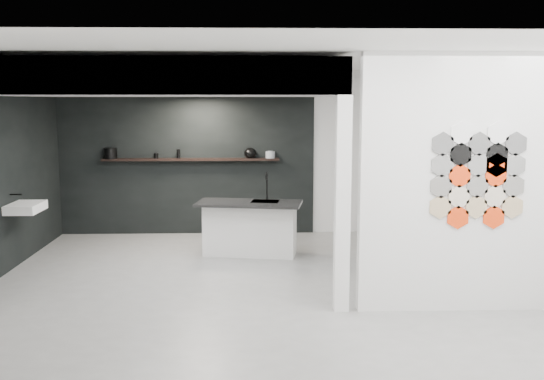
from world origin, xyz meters
The scene contains 17 objects.
floor centered at (0.00, 0.00, -0.01)m, with size 7.00×6.00×0.01m, color slate.
partition_panel centered at (2.23, -1.00, 1.40)m, with size 2.45×0.15×2.80m, color silver.
bay_clad_back centered at (-1.30, 2.97, 1.18)m, with size 4.40×0.04×2.35m, color black.
bay_clad_left centered at (-3.47, 1.00, 1.18)m, with size 0.04×4.00×2.35m, color black.
bulkhead centered at (-1.30, 1.00, 2.55)m, with size 4.40×4.00×0.40m, color silver.
corner_column centered at (0.82, -1.00, 1.18)m, with size 0.16×0.16×2.35m, color silver.
fascia_beam centered at (-1.30, -0.92, 2.55)m, with size 4.40×0.16×0.40m, color silver.
wall_basin centered at (-3.24, 0.80, 0.85)m, with size 0.40×0.60×0.12m, color silver.
display_shelf centered at (-1.20, 2.87, 1.30)m, with size 3.00×0.15×0.04m, color black.
kitchen_island centered at (-0.19, 1.46, 0.42)m, with size 1.62×0.92×1.23m.
stockpot centered at (-2.55, 2.87, 1.41)m, with size 0.22×0.22×0.18m, color black.
kettle centered at (-0.19, 2.87, 1.41)m, with size 0.21×0.21×0.18m, color black.
glass_bowl centered at (0.15, 2.87, 1.38)m, with size 0.16×0.16×0.11m, color gray.
glass_vase centered at (0.15, 2.87, 1.38)m, with size 0.09×0.09×0.12m, color gray.
bottle_dark centered at (-1.41, 2.87, 1.40)m, with size 0.06×0.06×0.15m, color black.
utensil_cup centered at (-1.79, 2.87, 1.36)m, with size 0.07×0.07×0.09m, color black.
hex_tile_cluster centered at (2.26, -1.09, 1.50)m, with size 1.04×0.02×1.16m.
Camera 1 is at (-0.14, -7.40, 2.29)m, focal length 40.00 mm.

